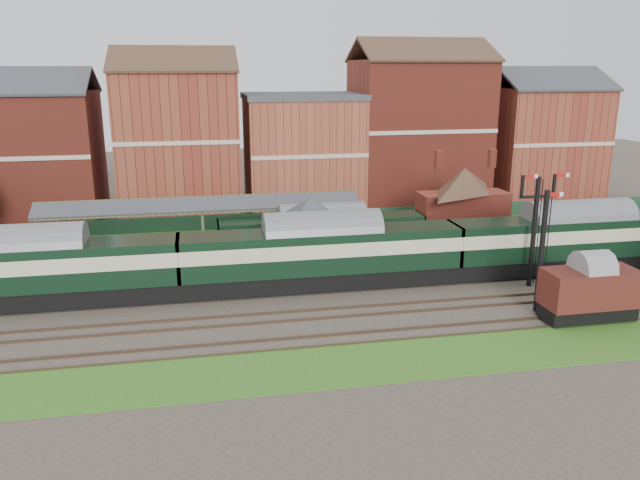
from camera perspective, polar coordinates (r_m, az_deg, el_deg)
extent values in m
plane|color=#473D33|center=(45.56, 3.66, -4.14)|extent=(160.00, 160.00, 0.00)
cube|color=#2D6619|center=(60.48, -0.16, 0.93)|extent=(90.00, 4.50, 0.06)
cube|color=#2D6619|center=(34.99, 8.69, -10.59)|extent=(90.00, 5.00, 0.06)
cube|color=#193823|center=(62.20, -0.51, 2.03)|extent=(90.00, 0.12, 1.50)
cube|color=#2D2D2D|center=(53.65, -4.14, -0.51)|extent=(55.00, 3.40, 1.00)
cube|color=#59694A|center=(47.57, -0.81, -1.72)|extent=(3.40, 3.20, 2.40)
cube|color=#4A4A2E|center=(46.96, -0.82, 0.85)|extent=(3.60, 3.40, 2.00)
pyramid|color=#383A3F|center=(46.54, -0.82, 2.99)|extent=(5.40, 5.40, 1.60)
cube|color=maroon|center=(49.59, 8.33, -1.28)|extent=(3.00, 2.40, 2.20)
cube|color=#4C3323|center=(48.60, 8.65, 0.14)|extent=(3.20, 1.34, 0.79)
cube|color=#4C3323|center=(49.78, 8.15, 0.53)|extent=(3.20, 1.34, 0.79)
cube|color=#973526|center=(57.54, 12.88, 2.55)|extent=(8.00, 3.00, 3.50)
pyramid|color=#4C3323|center=(56.98, 13.05, 5.34)|extent=(8.10, 8.10, 2.20)
cube|color=#973526|center=(55.93, 10.72, 5.81)|extent=(0.60, 0.60, 1.60)
cube|color=#973526|center=(57.96, 15.35, 5.86)|extent=(0.60, 0.60, 1.60)
cube|color=#4A4A2E|center=(52.63, -22.70, 0.45)|extent=(0.22, 0.22, 3.40)
cube|color=#4A4A2E|center=(55.12, 0.81, 2.33)|extent=(0.22, 0.22, 3.40)
cube|color=#383A3F|center=(51.39, -10.77, 3.24)|extent=(26.00, 1.99, 0.90)
cube|color=#383A3F|center=(53.25, -10.79, 3.67)|extent=(26.00, 1.99, 0.90)
cube|color=#4A4A2E|center=(52.24, -10.80, 3.87)|extent=(26.00, 0.20, 0.20)
cube|color=black|center=(46.66, 18.96, 0.64)|extent=(0.25, 0.25, 8.00)
cube|color=black|center=(46.09, 19.24, 3.77)|extent=(2.60, 0.18, 0.18)
cube|color=#B2140F|center=(45.51, 18.69, 5.54)|extent=(1.10, 0.08, 0.25)
cube|color=#B2140F|center=(46.74, 21.26, 5.54)|extent=(1.10, 0.08, 0.25)
cube|color=black|center=(41.93, 19.58, -1.05)|extent=(0.25, 0.25, 8.00)
cube|color=#B2140F|center=(41.37, 20.71, 3.91)|extent=(1.10, 0.08, 0.25)
cube|color=#973526|center=(69.15, -25.32, 6.76)|extent=(14.00, 10.00, 13.00)
cube|color=maroon|center=(66.94, -12.78, 8.49)|extent=(12.00, 10.00, 15.00)
cube|color=#9D4A32|center=(68.00, -1.61, 7.70)|extent=(12.00, 10.00, 12.00)
cube|color=#973526|center=(71.04, 8.93, 9.48)|extent=(14.00, 10.00, 16.00)
cube|color=maroon|center=(77.57, 19.47, 8.18)|extent=(12.00, 10.00, 13.00)
cube|color=black|center=(45.46, -25.27, -4.69)|extent=(19.85, 2.78, 1.21)
cube|color=black|center=(44.84, -25.57, -2.24)|extent=(19.85, 3.09, 2.87)
cube|color=beige|center=(44.75, -25.62, -1.82)|extent=(19.87, 3.13, 0.99)
cube|color=slate|center=(44.42, -25.81, -0.27)|extent=(19.85, 3.09, 0.66)
cube|color=black|center=(44.71, 0.19, -3.45)|extent=(19.85, 2.78, 1.21)
cube|color=black|center=(44.09, 0.20, -0.94)|extent=(19.85, 3.09, 2.87)
cube|color=beige|center=(43.99, 0.20, -0.52)|extent=(19.87, 3.13, 0.99)
cube|color=slate|center=(43.66, 0.20, 1.07)|extent=(19.85, 3.09, 0.66)
cube|color=black|center=(52.16, 22.13, -1.83)|extent=(19.85, 2.78, 1.21)
cube|color=black|center=(51.62, 22.36, 0.33)|extent=(19.85, 3.09, 2.87)
cube|color=beige|center=(51.54, 22.40, 0.70)|extent=(19.87, 3.13, 0.99)
cube|color=slate|center=(51.26, 22.54, 2.06)|extent=(19.85, 3.09, 0.66)
cube|color=black|center=(51.05, 0.19, -1.12)|extent=(16.77, 2.35, 1.02)
cube|color=black|center=(50.58, 0.19, 0.75)|extent=(16.77, 2.61, 2.42)
cube|color=beige|center=(50.50, 0.19, 1.07)|extent=(16.79, 2.65, 0.84)
cube|color=slate|center=(50.25, 0.19, 2.24)|extent=(16.77, 2.61, 0.56)
cube|color=black|center=(42.62, 23.20, -6.01)|extent=(5.75, 2.12, 0.86)
cube|color=#451E13|center=(42.10, 23.43, -4.01)|extent=(5.75, 2.49, 2.30)
cube|color=gray|center=(41.72, 23.62, -2.37)|extent=(5.75, 2.49, 0.42)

